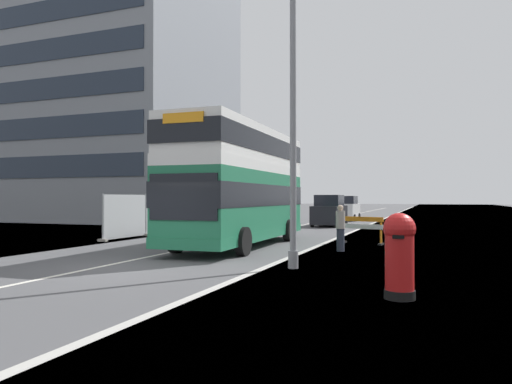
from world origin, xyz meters
TOP-DOWN VIEW (x-y plane):
  - ground at (0.66, 0.11)m, footprint 140.00×280.00m
  - double_decker_bus at (0.52, 6.93)m, footprint 3.06×10.18m
  - lamppost_foreground at (4.29, 1.76)m, footprint 0.29×0.70m
  - red_pillar_postbox at (7.38, -1.36)m, footprint 0.63×0.63m
  - roadworks_barrier at (5.07, 9.60)m, footprint 1.91×0.89m
  - construction_site_fence at (-6.10, 15.02)m, footprint 0.44×17.20m
  - car_oncoming_near at (1.10, 21.67)m, footprint 2.03×4.10m
  - car_receding_mid at (0.80, 30.27)m, footprint 1.93×4.22m
  - bare_tree_far_verge_near at (-14.53, 27.89)m, footprint 2.28×2.46m
  - bare_tree_far_verge_mid at (-12.51, 36.70)m, footprint 3.27×2.84m
  - bare_tree_far_verge_far at (-15.29, 45.26)m, footprint 2.82×1.99m
  - pedestrian_at_kerb at (4.74, 6.47)m, footprint 0.34×0.34m
  - backdrop_office_block at (-23.05, 25.07)m, footprint 25.36×15.91m

SIDE VIEW (x-z plane):
  - ground at x=0.66m, z-range -0.10..0.00m
  - roadworks_barrier at x=5.07m, z-range 0.17..1.35m
  - pedestrian_at_kerb at x=4.74m, z-range 0.01..1.73m
  - red_pillar_postbox at x=7.38m, z-range 0.08..1.78m
  - car_receding_mid at x=0.80m, z-range -0.06..2.08m
  - car_oncoming_near at x=1.10m, z-range -0.07..2.11m
  - construction_site_fence at x=-6.10m, z-range -0.04..2.15m
  - bare_tree_far_verge_near at x=-14.53m, z-range -0.02..4.67m
  - bare_tree_far_verge_far at x=-15.29m, z-range 0.05..4.68m
  - double_decker_bus at x=0.52m, z-range 0.15..4.98m
  - bare_tree_far_verge_mid at x=-12.51m, z-range 0.09..5.48m
  - lamppost_foreground at x=4.29m, z-range -0.23..8.11m
  - backdrop_office_block at x=-23.05m, z-range 0.00..24.06m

